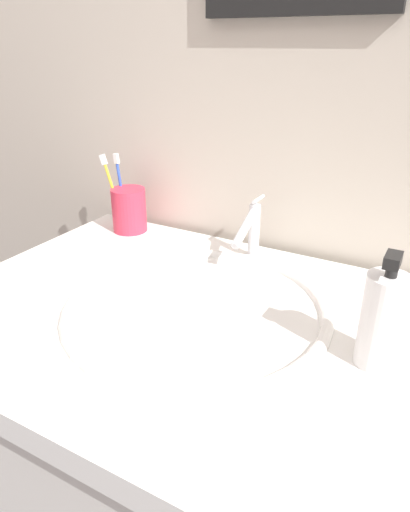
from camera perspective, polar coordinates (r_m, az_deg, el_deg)
tiled_wall_back at (r=1.01m, az=11.22°, el=19.95°), size 2.19×0.04×2.40m
vanity_counter at (r=1.08m, az=0.35°, el=-26.94°), size 0.99×0.65×0.85m
sink_basin at (r=0.84m, az=-1.01°, el=-8.95°), size 0.47×0.47×0.12m
faucet at (r=0.97m, az=5.78°, el=3.32°), size 0.02×0.14×0.13m
toothbrush_cup at (r=1.15m, az=-9.40°, el=5.66°), size 0.08×0.08×0.11m
toothbrush_yellow at (r=1.15m, az=-11.44°, el=8.36°), size 0.06×0.02×0.18m
toothbrush_blue at (r=1.16m, az=-10.44°, el=8.61°), size 0.03×0.01×0.18m
soap_dispenser at (r=0.70m, az=21.15°, el=-7.39°), size 0.06×0.06×0.18m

